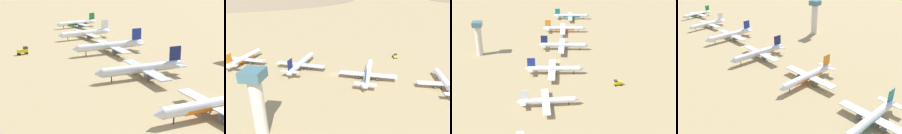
% 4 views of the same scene
% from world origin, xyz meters
% --- Properties ---
extents(ground_plane, '(1800.00, 1800.00, 0.00)m').
position_xyz_m(ground_plane, '(0.00, 0.00, 0.00)').
color(ground_plane, tan).
extents(parked_jet_1, '(36.42, 29.49, 10.53)m').
position_xyz_m(parked_jet_1, '(-10.84, -62.52, 3.50)').
color(parked_jet_1, white).
rests_on(parked_jet_1, ground).
extents(parked_jet_2, '(41.25, 33.57, 11.89)m').
position_xyz_m(parked_jet_2, '(-4.67, -21.30, 4.00)').
color(parked_jet_2, silver).
rests_on(parked_jet_2, ground).
extents(parked_jet_3, '(40.93, 33.39, 11.81)m').
position_xyz_m(parked_jet_3, '(5.75, 22.01, 3.98)').
color(parked_jet_3, silver).
rests_on(parked_jet_3, ground).
extents(parked_jet_4, '(39.69, 32.33, 11.44)m').
position_xyz_m(parked_jet_4, '(10.62, 64.34, 3.81)').
color(parked_jet_4, silver).
rests_on(parked_jet_4, ground).
extents(parked_jet_5, '(37.74, 30.75, 10.88)m').
position_xyz_m(parked_jet_5, '(21.75, 104.05, 3.62)').
color(parked_jet_5, silver).
rests_on(parked_jet_5, ground).
extents(service_truck, '(5.45, 3.27, 3.90)m').
position_xyz_m(service_truck, '(35.23, -41.67, 2.08)').
color(service_truck, yellow).
rests_on(service_truck, ground).
extents(control_tower, '(7.20, 7.20, 26.65)m').
position_xyz_m(control_tower, '(-59.02, 17.81, 14.99)').
color(control_tower, beige).
rests_on(control_tower, ground).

